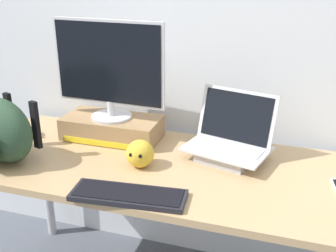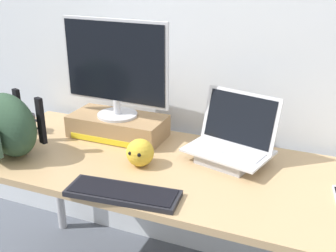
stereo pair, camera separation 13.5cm
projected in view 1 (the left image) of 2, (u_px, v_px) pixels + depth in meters
back_wall at (197, 19)px, 1.95m from camera, size 7.00×0.10×2.60m
desk at (168, 180)px, 1.78m from camera, size 1.80×0.72×0.75m
toner_box_yellow at (112, 128)px, 2.00m from camera, size 0.47×0.23×0.11m
desktop_monitor at (109, 69)px, 1.89m from camera, size 0.55×0.19×0.46m
open_laptop at (228, 146)px, 1.79m from camera, size 0.40×0.32×0.29m
external_keyboard at (128, 195)px, 1.51m from camera, size 0.44×0.18×0.02m
messenger_backpack at (1, 131)px, 1.74m from camera, size 0.39×0.29×0.28m
coffee_mug at (18, 128)px, 2.01m from camera, size 0.13×0.09×0.09m
plush_toy at (140, 154)px, 1.72m from camera, size 0.12×0.12×0.12m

